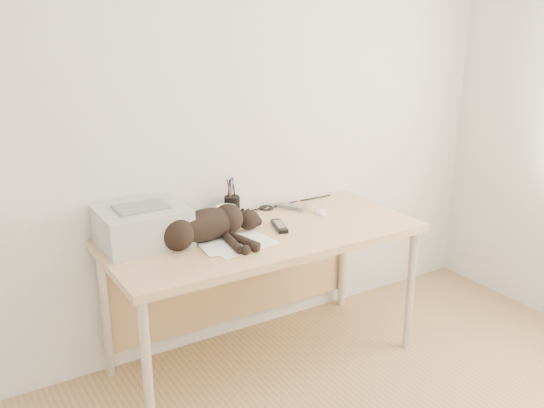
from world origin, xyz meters
TOP-DOWN VIEW (x-y plane):
  - wall_back at (0.00, 1.75)m, footprint 3.50×0.00m
  - desk at (0.00, 1.48)m, footprint 1.60×0.70m
  - printer at (-0.57, 1.56)m, footprint 0.40×0.34m
  - papers at (-0.19, 1.32)m, footprint 0.37×0.28m
  - cat at (-0.32, 1.43)m, footprint 0.75×0.34m
  - mug at (-0.11, 1.59)m, footprint 0.15×0.15m
  - pen_cup at (-0.03, 1.68)m, footprint 0.08×0.08m
  - remote_grey at (0.32, 1.64)m, footprint 0.14×0.18m
  - remote_black at (0.10, 1.40)m, footprint 0.10×0.18m
  - mouse at (0.42, 1.49)m, footprint 0.11×0.13m
  - cable_tangle at (0.00, 1.70)m, footprint 1.36×0.09m

SIDE VIEW (x-z plane):
  - desk at x=0.00m, z-range 0.24..0.98m
  - papers at x=-0.19m, z-range 0.74..0.75m
  - cable_tangle at x=0.00m, z-range 0.74..0.75m
  - remote_black at x=0.10m, z-range 0.74..0.76m
  - remote_grey at x=0.32m, z-range 0.74..0.76m
  - mouse at x=0.42m, z-range 0.74..0.78m
  - mug at x=-0.11m, z-range 0.74..0.84m
  - pen_cup at x=-0.03m, z-range 0.69..0.91m
  - cat at x=-0.32m, z-range 0.73..0.90m
  - printer at x=-0.57m, z-range 0.74..0.93m
  - wall_back at x=0.00m, z-range -0.45..3.05m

